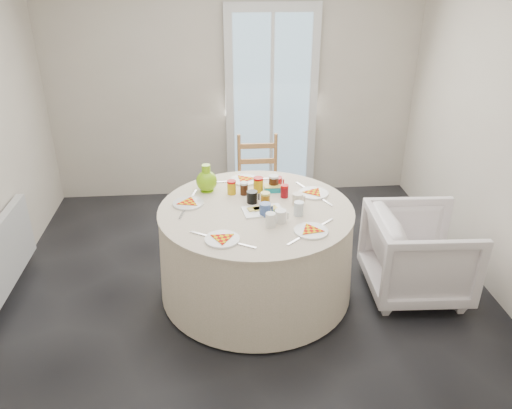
{
  "coord_description": "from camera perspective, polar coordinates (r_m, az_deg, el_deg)",
  "views": [
    {
      "loc": [
        -0.24,
        -3.38,
        2.51
      ],
      "look_at": [
        0.06,
        0.03,
        0.8
      ],
      "focal_mm": 35.0,
      "sensor_mm": 36.0,
      "label": 1
    }
  ],
  "objects": [
    {
      "name": "jar_cluster",
      "position": [
        4.02,
        0.07,
        1.71
      ],
      "size": [
        0.52,
        0.34,
        0.14
      ],
      "primitive_type": null,
      "rotation": [
        0.0,
        0.0,
        0.23
      ],
      "color": "#A17823",
      "rests_on": "table"
    },
    {
      "name": "place_settings",
      "position": [
        3.84,
        0.0,
        -0.4
      ],
      "size": [
        1.45,
        1.45,
        0.02
      ],
      "primitive_type": null,
      "rotation": [
        0.0,
        0.0,
        -0.11
      ],
      "color": "white",
      "rests_on": "table"
    },
    {
      "name": "green_pitcher",
      "position": [
        4.11,
        -5.67,
        2.87
      ],
      "size": [
        0.19,
        0.19,
        0.22
      ],
      "primitive_type": null,
      "rotation": [
        0.0,
        0.0,
        -0.09
      ],
      "color": "#7EC211",
      "rests_on": "table"
    },
    {
      "name": "radiator",
      "position": [
        4.5,
        -26.64,
        -4.81
      ],
      "size": [
        0.07,
        1.0,
        0.55
      ],
      "primitive_type": "cube",
      "color": "silver",
      "rests_on": "floor"
    },
    {
      "name": "table",
      "position": [
        4.03,
        -0.0,
        -5.41
      ],
      "size": [
        1.55,
        1.55,
        0.79
      ],
      "primitive_type": "cylinder",
      "color": "#F6DDC7",
      "rests_on": "floor"
    },
    {
      "name": "mugs_glasses",
      "position": [
        3.82,
        2.39,
        0.11
      ],
      "size": [
        0.75,
        0.75,
        0.12
      ],
      "primitive_type": null,
      "rotation": [
        0.0,
        0.0,
        0.18
      ],
      "color": "#ABABAB",
      "rests_on": "table"
    },
    {
      "name": "floor",
      "position": [
        4.22,
        -0.84,
        -9.98
      ],
      "size": [
        4.0,
        4.0,
        0.0
      ],
      "primitive_type": "plane",
      "color": "black",
      "rests_on": "ground"
    },
    {
      "name": "glass_door",
      "position": [
        5.56,
        1.76,
        11.33
      ],
      "size": [
        1.0,
        0.08,
        2.1
      ],
      "primitive_type": "cube",
      "color": "silver",
      "rests_on": "floor"
    },
    {
      "name": "butter_tub",
      "position": [
        4.12,
        1.88,
        1.76
      ],
      "size": [
        0.14,
        0.1,
        0.05
      ],
      "primitive_type": "cube",
      "rotation": [
        0.0,
        0.0,
        0.0
      ],
      "color": "#1298A5",
      "rests_on": "table"
    },
    {
      "name": "wooden_chair",
      "position": [
        4.94,
        0.31,
        2.19
      ],
      "size": [
        0.43,
        0.41,
        0.95
      ],
      "primitive_type": null,
      "rotation": [
        0.0,
        0.0,
        -0.01
      ],
      "color": "#B77F4B",
      "rests_on": "floor"
    },
    {
      "name": "armchair",
      "position": [
        4.23,
        18.12,
        -5.02
      ],
      "size": [
        0.75,
        0.8,
        0.79
      ],
      "primitive_type": "imported",
      "rotation": [
        0.0,
        0.0,
        1.52
      ],
      "color": "white",
      "rests_on": "floor"
    },
    {
      "name": "cheese_platter",
      "position": [
        3.79,
        0.78,
        -0.75
      ],
      "size": [
        0.33,
        0.24,
        0.04
      ],
      "primitive_type": null,
      "rotation": [
        0.0,
        0.0,
        0.15
      ],
      "color": "white",
      "rests_on": "table"
    },
    {
      "name": "wall_back",
      "position": [
        5.52,
        -2.52,
        13.87
      ],
      "size": [
        4.0,
        0.02,
        2.6
      ],
      "primitive_type": "cube",
      "color": "#BCB5A3",
      "rests_on": "floor"
    }
  ]
}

